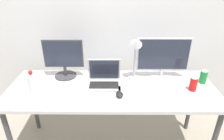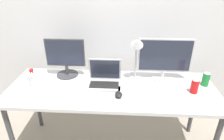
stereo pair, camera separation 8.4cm
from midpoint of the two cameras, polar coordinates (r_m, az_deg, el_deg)
name	(u,v)px [view 1 (the left image)]	position (r m, az deg, el deg)	size (l,w,h in m)	color
wall_back	(112,13)	(2.18, -1.05, 16.08)	(7.00, 0.08, 2.60)	silver
work_desk	(112,93)	(1.86, -1.30, -6.67)	(1.89, 0.69, 0.74)	#424247
monitor_left	(64,58)	(1.99, -14.82, 3.27)	(0.38, 0.22, 0.38)	#38383D
monitor_center	(163,57)	(1.95, 13.22, 3.54)	(0.50, 0.21, 0.41)	silver
laptop_silver	(104,79)	(1.85, -3.55, -2.59)	(0.30, 0.23, 0.24)	#B7B7BC
keyboard_main	(139,90)	(1.78, 6.51, -5.77)	(0.37, 0.12, 0.02)	white
mouse_by_keyboard	(119,94)	(1.70, 0.73, -6.97)	(0.06, 0.09, 0.04)	black
water_bottle	(33,85)	(1.80, -22.91, -3.95)	(0.08, 0.08, 0.23)	silver
soda_can_near_keyboard	(203,77)	(2.04, 23.56, -1.83)	(0.07, 0.07, 0.13)	#197F33
soda_can_by_laptop	(193,84)	(1.88, 21.06, -3.77)	(0.07, 0.07, 0.13)	red
desk_lamp	(136,51)	(1.83, 5.49, 5.44)	(0.11, 0.18, 0.44)	#B7B7BC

